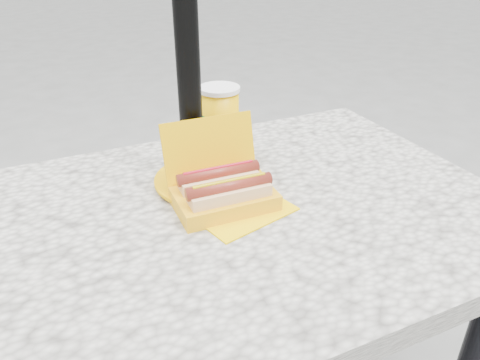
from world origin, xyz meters
name	(u,v)px	position (x,y,z in m)	size (l,w,h in m)	color
picnic_table	(222,254)	(0.00, 0.00, 0.64)	(1.20, 0.80, 0.75)	beige
umbrella_pole	(186,20)	(0.00, 0.16, 1.10)	(0.05, 0.05, 2.20)	black
hotdog_box	(223,189)	(0.01, 0.02, 0.79)	(0.21, 0.17, 0.16)	#F3AF00
fries_plate	(210,180)	(0.02, 0.11, 0.76)	(0.25, 0.35, 0.05)	#FFCA00
soda_cup	(220,123)	(0.10, 0.24, 0.84)	(0.10, 0.10, 0.18)	#FFBB00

